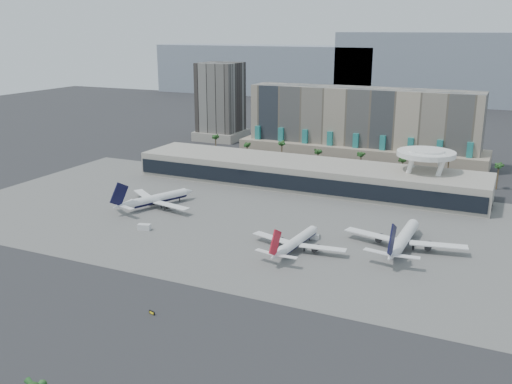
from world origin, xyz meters
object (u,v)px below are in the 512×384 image
at_px(airliner_left, 156,199).
at_px(taxiway_sign, 152,313).
at_px(airliner_right, 403,239).
at_px(service_vehicle_b, 314,237).
at_px(airliner_centre, 296,242).
at_px(service_vehicle_a, 144,227).

bearing_deg(airliner_left, taxiway_sign, -32.76).
bearing_deg(airliner_left, airliner_right, 21.10).
bearing_deg(service_vehicle_b, airliner_left, 165.46).
relative_size(airliner_centre, service_vehicle_b, 10.97).
relative_size(airliner_centre, service_vehicle_a, 7.65).
bearing_deg(taxiway_sign, airliner_right, 71.21).
distance_m(service_vehicle_a, taxiway_sign, 68.20).
xyz_separation_m(service_vehicle_a, service_vehicle_b, (62.17, 18.21, -0.31)).
bearing_deg(airliner_centre, service_vehicle_a, -169.92).
height_order(airliner_right, service_vehicle_b, airliner_right).
height_order(airliner_right, taxiway_sign, airliner_right).
distance_m(airliner_left, airliner_centre, 75.94).
bearing_deg(airliner_right, service_vehicle_a, -165.36).
distance_m(service_vehicle_b, taxiway_sign, 75.44).
xyz_separation_m(service_vehicle_a, taxiway_sign, (41.29, -54.28, -0.70)).
relative_size(airliner_left, service_vehicle_b, 11.46).
distance_m(airliner_right, taxiway_sign, 92.59).
height_order(airliner_left, taxiway_sign, airliner_left).
relative_size(airliner_left, taxiway_sign, 18.16).
bearing_deg(taxiway_sign, service_vehicle_a, 142.86).
height_order(airliner_right, service_vehicle_a, airliner_right).
bearing_deg(airliner_centre, taxiway_sign, -102.34).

